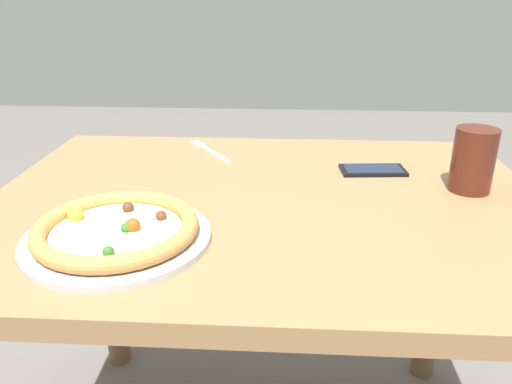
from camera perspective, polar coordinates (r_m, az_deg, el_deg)
name	(u,v)px	position (r m, az deg, el deg)	size (l,w,h in m)	color
dining_table	(265,247)	(1.09, 1.09, -6.34)	(1.15, 0.85, 0.75)	#936D47
pizza_near	(117,231)	(0.88, -15.66, -4.34)	(0.32, 0.32, 0.04)	#B7B7BC
drink_cup_colored	(473,160)	(1.14, 23.59, 3.37)	(0.09, 0.09, 0.14)	#4C1E14
fork	(209,150)	(1.33, -5.45, 4.81)	(0.13, 0.18, 0.00)	silver
cell_phone	(373,170)	(1.20, 13.22, 2.46)	(0.16, 0.09, 0.01)	black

